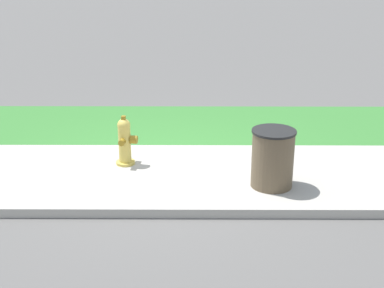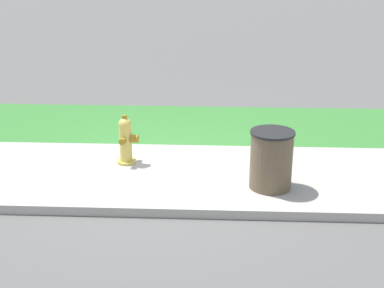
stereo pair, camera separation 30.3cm
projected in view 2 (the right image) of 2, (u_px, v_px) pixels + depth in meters
name	position (u px, v px, depth m)	size (l,w,h in m)	color
ground_plane	(166.00, 174.00, 7.60)	(120.00, 120.00, 0.00)	#5B5956
sidewalk_pavement	(166.00, 174.00, 7.60)	(18.00, 2.30, 0.01)	#ADA89E
grass_verge	(178.00, 124.00, 9.72)	(18.00, 2.24, 0.01)	#387A33
street_curb	(156.00, 210.00, 6.43)	(18.00, 0.16, 0.12)	#ADA89E
fire_hydrant_mid_block	(126.00, 141.00, 7.84)	(0.34, 0.37, 0.75)	gold
trash_bin	(271.00, 160.00, 7.03)	(0.59, 0.59, 0.80)	brown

